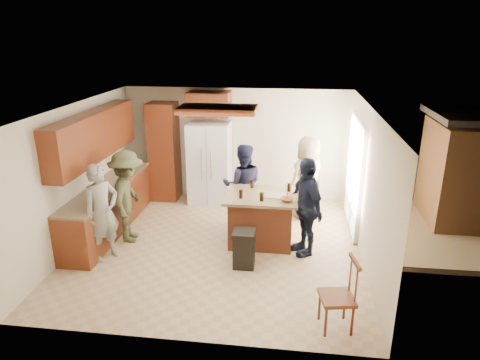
# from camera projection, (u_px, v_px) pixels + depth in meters

# --- Properties ---
(room_shell) EXTENTS (8.00, 5.20, 5.00)m
(room_shell) POSITION_uv_depth(u_px,v_px,m) (450.00, 181.00, 8.43)
(room_shell) COLOR tan
(room_shell) RESTS_ON ground
(person_front_left) EXTENTS (0.71, 0.75, 1.66)m
(person_front_left) POSITION_uv_depth(u_px,v_px,m) (102.00, 213.00, 7.05)
(person_front_left) COLOR gray
(person_front_left) RESTS_ON ground
(person_behind_left) EXTENTS (0.87, 0.62, 1.64)m
(person_behind_left) POSITION_uv_depth(u_px,v_px,m) (243.00, 185.00, 8.34)
(person_behind_left) COLOR #191A33
(person_behind_left) RESTS_ON ground
(person_behind_right) EXTENTS (1.00, 0.94, 1.71)m
(person_behind_right) POSITION_uv_depth(u_px,v_px,m) (308.00, 178.00, 8.66)
(person_behind_right) COLOR tan
(person_behind_right) RESTS_ON ground
(person_side_right) EXTENTS (0.89, 1.13, 1.72)m
(person_side_right) POSITION_uv_depth(u_px,v_px,m) (306.00, 207.00, 7.23)
(person_side_right) COLOR black
(person_side_right) RESTS_ON ground
(person_counter) EXTENTS (0.68, 1.17, 1.70)m
(person_counter) POSITION_uv_depth(u_px,v_px,m) (128.00, 197.00, 7.68)
(person_counter) COLOR #3D3F25
(person_counter) RESTS_ON ground
(left_cabinetry) EXTENTS (0.64, 3.00, 2.30)m
(left_cabinetry) POSITION_uv_depth(u_px,v_px,m) (104.00, 184.00, 8.03)
(left_cabinetry) COLOR maroon
(left_cabinetry) RESTS_ON ground
(back_wall_units) EXTENTS (1.80, 0.60, 2.45)m
(back_wall_units) POSITION_uv_depth(u_px,v_px,m) (175.00, 140.00, 9.46)
(back_wall_units) COLOR maroon
(back_wall_units) RESTS_ON ground
(refrigerator) EXTENTS (0.90, 0.76, 1.80)m
(refrigerator) POSITION_uv_depth(u_px,v_px,m) (210.00, 163.00, 9.45)
(refrigerator) COLOR white
(refrigerator) RESTS_ON ground
(kitchen_island) EXTENTS (1.28, 1.03, 0.93)m
(kitchen_island) POSITION_uv_depth(u_px,v_px,m) (261.00, 218.00, 7.71)
(kitchen_island) COLOR brown
(kitchen_island) RESTS_ON ground
(island_items) EXTENTS (0.97, 0.75, 0.15)m
(island_items) POSITION_uv_depth(u_px,v_px,m) (274.00, 195.00, 7.44)
(island_items) COLOR silver
(island_items) RESTS_ON kitchen_island
(trash_bin) EXTENTS (0.36, 0.36, 0.63)m
(trash_bin) POSITION_uv_depth(u_px,v_px,m) (244.00, 248.00, 6.96)
(trash_bin) COLOR black
(trash_bin) RESTS_ON ground
(spindle_chair) EXTENTS (0.49, 0.49, 0.99)m
(spindle_chair) POSITION_uv_depth(u_px,v_px,m) (338.00, 297.00, 5.46)
(spindle_chair) COLOR maroon
(spindle_chair) RESTS_ON ground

